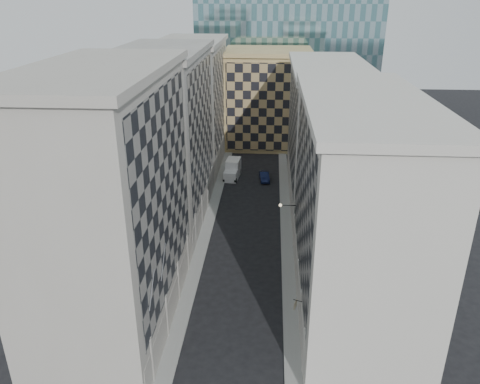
% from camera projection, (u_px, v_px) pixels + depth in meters
% --- Properties ---
extents(sidewalk_west, '(1.50, 100.00, 0.15)m').
position_uv_depth(sidewalk_west, '(208.00, 226.00, 62.61)').
color(sidewalk_west, gray).
rests_on(sidewalk_west, ground).
extents(sidewalk_east, '(1.50, 100.00, 0.15)m').
position_uv_depth(sidewalk_east, '(286.00, 228.00, 61.96)').
color(sidewalk_east, gray).
rests_on(sidewalk_east, ground).
extents(bldg_left_a, '(10.80, 22.80, 23.70)m').
position_uv_depth(bldg_left_a, '(112.00, 204.00, 40.91)').
color(bldg_left_a, '#A6A095').
rests_on(bldg_left_a, ground).
extents(bldg_left_b, '(10.80, 22.80, 22.70)m').
position_uv_depth(bldg_left_b, '(166.00, 138.00, 61.28)').
color(bldg_left_b, gray).
rests_on(bldg_left_b, ground).
extents(bldg_left_c, '(10.80, 22.80, 21.70)m').
position_uv_depth(bldg_left_c, '(193.00, 104.00, 81.64)').
color(bldg_left_c, '#A6A095').
rests_on(bldg_left_c, ground).
extents(bldg_right_a, '(10.80, 26.80, 20.70)m').
position_uv_depth(bldg_right_a, '(354.00, 207.00, 43.82)').
color(bldg_right_a, beige).
rests_on(bldg_right_a, ground).
extents(bldg_right_b, '(10.80, 28.80, 19.70)m').
position_uv_depth(bldg_right_b, '(325.00, 133.00, 68.76)').
color(bldg_right_b, beige).
rests_on(bldg_right_b, ground).
extents(tan_block, '(16.80, 14.80, 18.80)m').
position_uv_depth(tan_block, '(267.00, 98.00, 93.22)').
color(tan_block, tan).
rests_on(tan_block, ground).
extents(church_tower, '(7.20, 7.20, 51.50)m').
position_uv_depth(church_tower, '(261.00, 2.00, 99.36)').
color(church_tower, '#2D2723').
rests_on(church_tower, ground).
extents(flagpoles_left, '(0.10, 6.33, 2.33)m').
position_uv_depth(flagpoles_left, '(158.00, 275.00, 37.52)').
color(flagpoles_left, gray).
rests_on(flagpoles_left, ground).
extents(bracket_lamp, '(1.98, 0.36, 0.36)m').
position_uv_depth(bracket_lamp, '(282.00, 205.00, 54.10)').
color(bracket_lamp, black).
rests_on(bracket_lamp, ground).
extents(box_truck, '(2.71, 5.57, 2.95)m').
position_uv_depth(box_truck, '(233.00, 170.00, 78.82)').
color(box_truck, white).
rests_on(box_truck, ground).
extents(dark_car, '(1.94, 4.32, 1.38)m').
position_uv_depth(dark_car, '(264.00, 177.00, 77.63)').
color(dark_car, '#10183C').
rests_on(dark_car, ground).
extents(shop_sign, '(0.78, 0.69, 0.79)m').
position_uv_depth(shop_sign, '(296.00, 304.00, 40.81)').
color(shop_sign, black).
rests_on(shop_sign, ground).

